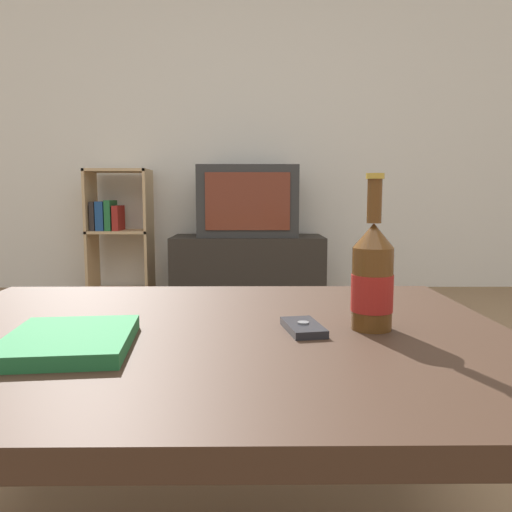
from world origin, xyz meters
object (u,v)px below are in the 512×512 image
object	(u,v)px
beer_bottle	(372,278)
table_book	(69,341)
cell_phone	(303,327)
television	(248,201)
bookshelf	(116,227)
tv_stand	(248,265)

from	to	relation	value
beer_bottle	table_book	world-z (taller)	beer_bottle
cell_phone	television	bearing A→B (deg)	82.60
bookshelf	cell_phone	distance (m)	3.03
television	bookshelf	distance (m)	1.00
tv_stand	bookshelf	world-z (taller)	bookshelf
cell_phone	bookshelf	bearing A→B (deg)	101.28
tv_stand	table_book	size ratio (longest dim) A/B	4.31
cell_phone	table_book	xyz separation A→B (m)	(-0.39, -0.10, 0.00)
tv_stand	beer_bottle	xyz separation A→B (m)	(0.24, -2.72, 0.35)
bookshelf	tv_stand	bearing A→B (deg)	-5.53
table_book	tv_stand	bearing A→B (deg)	78.83
tv_stand	beer_bottle	size ratio (longest dim) A/B	3.85
television	table_book	xyz separation A→B (m)	(-0.27, -2.83, -0.20)
television	beer_bottle	distance (m)	2.73
television	bookshelf	bearing A→B (deg)	174.25
television	table_book	bearing A→B (deg)	-95.44
television	cell_phone	xyz separation A→B (m)	(0.12, -2.73, -0.21)
bookshelf	beer_bottle	distance (m)	3.07
bookshelf	table_book	xyz separation A→B (m)	(0.71, -2.93, -0.01)
tv_stand	cell_phone	xyz separation A→B (m)	(0.12, -2.73, 0.26)
tv_stand	cell_phone	distance (m)	2.75
bookshelf	beer_bottle	world-z (taller)	bookshelf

